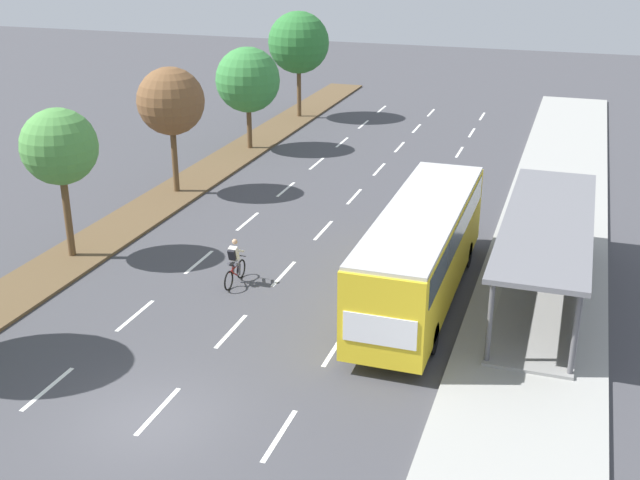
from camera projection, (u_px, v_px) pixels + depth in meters
name	position (u px, v px, depth m)	size (l,w,h in m)	color
ground_plane	(150.00, 420.00, 21.16)	(140.00, 140.00, 0.00)	#424247
median_strip	(202.00, 176.00, 41.20)	(2.60, 52.00, 0.12)	brown
sidewalk_right	(555.00, 212.00, 36.05)	(4.50, 52.00, 0.15)	#9E9E99
lane_divider_left	(268.00, 204.00, 37.25)	(0.14, 45.19, 0.01)	white
lane_divider_center	(340.00, 212.00, 36.22)	(0.14, 45.19, 0.01)	white
lane_divider_right	(416.00, 221.00, 35.20)	(0.14, 45.19, 0.01)	white
bus_shelter	(554.00, 251.00, 27.13)	(2.90, 11.29, 2.86)	gray
bus	(421.00, 245.00, 27.10)	(2.54, 11.29, 3.37)	yellow
cyclist	(234.00, 264.00, 28.81)	(0.46, 1.82, 1.71)	black
median_tree_second	(59.00, 147.00, 29.72)	(2.88, 2.88, 5.80)	brown
median_tree_third	(171.00, 102.00, 37.15)	(3.16, 3.16, 5.95)	brown
median_tree_fourth	(248.00, 80.00, 44.73)	(3.62, 3.62, 5.71)	brown
median_tree_fifth	(299.00, 43.00, 51.86)	(3.97, 3.97, 6.82)	brown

